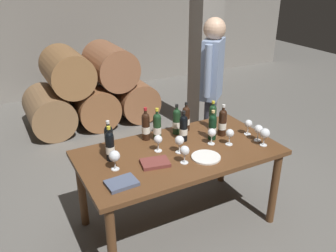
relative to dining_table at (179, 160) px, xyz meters
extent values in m
plane|color=#66635E|center=(0.00, 0.00, -0.67)|extent=(14.00, 14.00, 0.00)
cube|color=gray|center=(0.00, 4.20, 0.73)|extent=(10.00, 0.24, 2.80)
cylinder|color=olive|center=(-0.63, 2.60, -0.37)|extent=(0.60, 0.90, 0.60)
cylinder|color=brown|center=(0.00, 2.60, -0.37)|extent=(0.60, 0.90, 0.60)
cylinder|color=#915D3C|center=(0.63, 2.60, -0.37)|extent=(0.60, 0.90, 0.60)
cylinder|color=olive|center=(-0.32, 2.60, 0.18)|extent=(0.60, 0.90, 0.60)
cylinder|color=#955E3E|center=(0.32, 2.60, 0.18)|extent=(0.60, 0.90, 0.60)
cube|color=gray|center=(1.30, 1.60, 0.63)|extent=(0.32, 0.32, 2.60)
cube|color=brown|center=(0.00, 0.00, 0.07)|extent=(1.70, 0.90, 0.04)
cylinder|color=brown|center=(-0.77, -0.39, -0.31)|extent=(0.07, 0.07, 0.72)
cylinder|color=brown|center=(0.77, -0.39, -0.31)|extent=(0.07, 0.07, 0.72)
cylinder|color=brown|center=(-0.77, 0.39, -0.31)|extent=(0.07, 0.07, 0.72)
cylinder|color=brown|center=(0.77, 0.39, -0.31)|extent=(0.07, 0.07, 0.72)
cylinder|color=black|center=(0.37, 0.05, 0.19)|extent=(0.07, 0.07, 0.19)
sphere|color=black|center=(0.37, 0.05, 0.29)|extent=(0.07, 0.07, 0.07)
cylinder|color=black|center=(0.37, 0.05, 0.32)|extent=(0.03, 0.03, 0.06)
cylinder|color=tan|center=(0.37, 0.05, 0.36)|extent=(0.03, 0.03, 0.02)
cylinder|color=silver|center=(0.37, 0.05, 0.18)|extent=(0.07, 0.07, 0.06)
cylinder|color=black|center=(0.50, 0.08, 0.20)|extent=(0.07, 0.07, 0.21)
sphere|color=black|center=(0.50, 0.08, 0.31)|extent=(0.07, 0.07, 0.07)
cylinder|color=black|center=(0.50, 0.08, 0.34)|extent=(0.03, 0.03, 0.07)
cylinder|color=silver|center=(0.50, 0.08, 0.38)|extent=(0.03, 0.03, 0.02)
cylinder|color=silver|center=(0.50, 0.08, 0.19)|extent=(0.07, 0.07, 0.06)
cylinder|color=black|center=(-0.56, 0.13, 0.20)|extent=(0.07, 0.07, 0.21)
sphere|color=black|center=(-0.56, 0.13, 0.31)|extent=(0.07, 0.07, 0.07)
cylinder|color=black|center=(-0.56, 0.13, 0.33)|extent=(0.03, 0.03, 0.07)
cylinder|color=gold|center=(-0.56, 0.13, 0.38)|extent=(0.03, 0.03, 0.02)
cylinder|color=silver|center=(-0.56, 0.13, 0.18)|extent=(0.07, 0.07, 0.06)
cylinder|color=#19381E|center=(0.15, 0.31, 0.19)|extent=(0.07, 0.07, 0.20)
sphere|color=#19381E|center=(0.15, 0.31, 0.30)|extent=(0.07, 0.07, 0.07)
cylinder|color=#19381E|center=(0.15, 0.31, 0.32)|extent=(0.03, 0.03, 0.06)
cylinder|color=black|center=(0.15, 0.31, 0.37)|extent=(0.03, 0.03, 0.02)
cylinder|color=silver|center=(0.15, 0.31, 0.18)|extent=(0.07, 0.07, 0.06)
cylinder|color=black|center=(0.26, 0.33, 0.19)|extent=(0.07, 0.07, 0.19)
sphere|color=black|center=(0.26, 0.33, 0.29)|extent=(0.07, 0.07, 0.07)
cylinder|color=black|center=(0.26, 0.33, 0.32)|extent=(0.03, 0.03, 0.06)
cylinder|color=black|center=(0.26, 0.33, 0.36)|extent=(0.03, 0.03, 0.02)
cylinder|color=silver|center=(0.26, 0.33, 0.18)|extent=(0.07, 0.07, 0.06)
cylinder|color=#19381E|center=(-0.07, 0.27, 0.20)|extent=(0.07, 0.07, 0.21)
sphere|color=#19381E|center=(-0.07, 0.27, 0.31)|extent=(0.07, 0.07, 0.07)
cylinder|color=#19381E|center=(-0.07, 0.27, 0.34)|extent=(0.03, 0.03, 0.07)
cylinder|color=gold|center=(-0.07, 0.27, 0.38)|extent=(0.03, 0.03, 0.02)
cylinder|color=silver|center=(-0.07, 0.27, 0.19)|extent=(0.07, 0.07, 0.06)
cylinder|color=black|center=(-0.53, 0.25, 0.19)|extent=(0.07, 0.07, 0.20)
sphere|color=black|center=(-0.53, 0.25, 0.30)|extent=(0.07, 0.07, 0.07)
cylinder|color=black|center=(-0.53, 0.25, 0.33)|extent=(0.03, 0.03, 0.06)
cylinder|color=silver|center=(-0.53, 0.25, 0.37)|extent=(0.03, 0.03, 0.02)
cylinder|color=silver|center=(-0.53, 0.25, 0.18)|extent=(0.07, 0.07, 0.06)
cylinder|color=#19381E|center=(0.51, 0.25, 0.19)|extent=(0.07, 0.07, 0.19)
sphere|color=#19381E|center=(0.51, 0.25, 0.29)|extent=(0.07, 0.07, 0.07)
cylinder|color=#19381E|center=(0.51, 0.25, 0.31)|extent=(0.03, 0.03, 0.06)
cylinder|color=gold|center=(0.51, 0.25, 0.35)|extent=(0.03, 0.03, 0.02)
cylinder|color=silver|center=(0.51, 0.25, 0.18)|extent=(0.07, 0.07, 0.06)
cylinder|color=black|center=(-0.16, 0.33, 0.20)|extent=(0.07, 0.07, 0.21)
sphere|color=black|center=(-0.16, 0.33, 0.31)|extent=(0.07, 0.07, 0.07)
cylinder|color=black|center=(-0.16, 0.33, 0.34)|extent=(0.03, 0.03, 0.07)
cylinder|color=#B21E23|center=(-0.16, 0.33, 0.39)|extent=(0.03, 0.03, 0.02)
cylinder|color=silver|center=(-0.16, 0.33, 0.19)|extent=(0.07, 0.07, 0.06)
cylinder|color=black|center=(0.13, 0.15, 0.19)|extent=(0.07, 0.07, 0.20)
sphere|color=black|center=(0.13, 0.15, 0.30)|extent=(0.07, 0.07, 0.07)
cylinder|color=black|center=(0.13, 0.15, 0.32)|extent=(0.03, 0.03, 0.06)
cylinder|color=black|center=(0.13, 0.15, 0.36)|extent=(0.03, 0.03, 0.02)
cylinder|color=silver|center=(0.13, 0.15, 0.18)|extent=(0.07, 0.07, 0.06)
cylinder|color=white|center=(0.70, -0.26, 0.09)|extent=(0.06, 0.06, 0.00)
cylinder|color=white|center=(0.70, -0.26, 0.13)|extent=(0.01, 0.01, 0.07)
sphere|color=white|center=(0.70, -0.26, 0.21)|extent=(0.09, 0.09, 0.09)
cylinder|color=white|center=(-0.58, -0.03, 0.09)|extent=(0.06, 0.06, 0.00)
cylinder|color=white|center=(-0.58, -0.03, 0.13)|extent=(0.01, 0.01, 0.07)
sphere|color=white|center=(-0.58, -0.03, 0.21)|extent=(0.09, 0.09, 0.09)
cylinder|color=white|center=(0.31, -0.02, 0.09)|extent=(0.06, 0.06, 0.00)
cylinder|color=white|center=(0.31, -0.02, 0.13)|extent=(0.01, 0.01, 0.07)
sphere|color=white|center=(0.31, -0.02, 0.20)|extent=(0.07, 0.07, 0.07)
cylinder|color=white|center=(-0.01, -0.02, 0.09)|extent=(0.06, 0.06, 0.00)
cylinder|color=white|center=(-0.01, -0.02, 0.13)|extent=(0.01, 0.01, 0.07)
sphere|color=white|center=(-0.01, -0.02, 0.20)|extent=(0.08, 0.08, 0.08)
cylinder|color=white|center=(-0.16, 0.08, 0.09)|extent=(0.06, 0.06, 0.00)
cylinder|color=white|center=(-0.16, 0.08, 0.13)|extent=(0.01, 0.01, 0.07)
sphere|color=white|center=(-0.16, 0.08, 0.20)|extent=(0.07, 0.07, 0.07)
cylinder|color=white|center=(0.44, -0.11, 0.09)|extent=(0.06, 0.06, 0.00)
cylinder|color=white|center=(0.44, -0.11, 0.13)|extent=(0.01, 0.01, 0.07)
sphere|color=white|center=(0.44, -0.11, 0.20)|extent=(0.07, 0.07, 0.07)
cylinder|color=white|center=(-0.06, -0.19, 0.09)|extent=(0.06, 0.06, 0.00)
cylinder|color=white|center=(-0.06, -0.19, 0.13)|extent=(0.01, 0.01, 0.07)
sphere|color=white|center=(-0.06, -0.19, 0.20)|extent=(0.08, 0.08, 0.08)
cylinder|color=white|center=(0.71, -0.16, 0.09)|extent=(0.06, 0.06, 0.00)
cylinder|color=white|center=(0.71, -0.16, 0.13)|extent=(0.01, 0.01, 0.07)
sphere|color=white|center=(0.71, -0.16, 0.20)|extent=(0.08, 0.08, 0.08)
cylinder|color=white|center=(0.72, -0.02, 0.09)|extent=(0.06, 0.06, 0.00)
cylinder|color=white|center=(0.72, -0.02, 0.13)|extent=(0.01, 0.01, 0.07)
sphere|color=white|center=(0.72, -0.02, 0.20)|extent=(0.07, 0.07, 0.07)
cube|color=#4C5670|center=(-0.62, -0.25, 0.11)|extent=(0.23, 0.17, 0.03)
cube|color=brown|center=(-0.28, -0.11, 0.11)|extent=(0.25, 0.20, 0.03)
cylinder|color=white|center=(0.13, -0.21, 0.10)|extent=(0.24, 0.24, 0.01)
cylinder|color=#383842|center=(0.87, 0.79, -0.24)|extent=(0.11, 0.11, 0.85)
cylinder|color=#383842|center=(0.79, 0.71, -0.24)|extent=(0.11, 0.11, 0.85)
cube|color=#8499BC|center=(0.83, 0.75, 0.51)|extent=(0.36, 0.35, 0.64)
cylinder|color=#8499BC|center=(0.99, 0.89, 0.54)|extent=(0.08, 0.08, 0.54)
cylinder|color=#8499BC|center=(0.68, 0.61, 0.54)|extent=(0.08, 0.08, 0.54)
sphere|color=tan|center=(0.83, 0.75, 0.93)|extent=(0.23, 0.23, 0.23)
camera|label=1|loc=(-1.33, -2.29, 1.55)|focal=38.03mm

